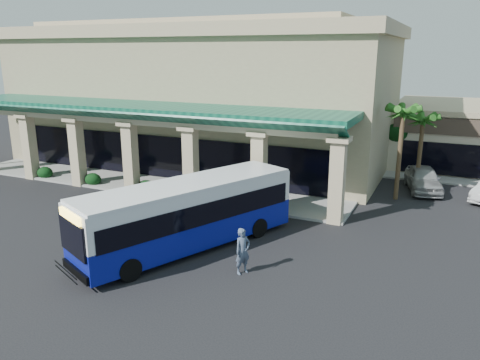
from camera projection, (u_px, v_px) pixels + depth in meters
The scene contains 9 objects.
ground at pixel (191, 238), 23.37m from camera, with size 110.00×110.00×0.00m, color black.
main_building at pixel (203, 93), 39.11m from camera, with size 30.80×14.80×11.35m, color tan, non-canonical shape.
arcade at pixel (139, 146), 31.78m from camera, with size 30.00×6.20×5.70m, color #0C4A38, non-canonical shape.
palm_0 at pixel (400, 148), 28.75m from camera, with size 2.40×2.40×6.60m, color #1C4F15, non-canonical shape.
palm_1 at pixel (420, 147), 31.09m from camera, with size 2.40×2.40×5.80m, color #1C4F15, non-canonical shape.
broadleaf_tree at pixel (397, 140), 36.41m from camera, with size 2.60×2.60×4.81m, color black, non-canonical shape.
transit_bus at pixel (189, 216), 21.88m from camera, with size 2.68×11.53×3.22m, color #0C158C, non-canonical shape.
pedestrian at pixel (243, 251), 19.47m from camera, with size 0.73×0.48×1.99m, color #47566D.
car_silver at pixel (423, 179), 31.22m from camera, with size 1.96×4.86×1.66m, color #A6A6A6.
Camera 1 is at (11.23, -18.80, 9.01)m, focal length 35.00 mm.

